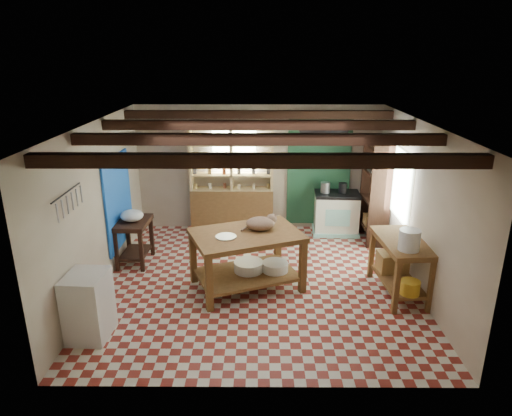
{
  "coord_description": "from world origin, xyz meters",
  "views": [
    {
      "loc": [
        0.01,
        -6.72,
        3.6
      ],
      "look_at": [
        -0.04,
        0.3,
        1.18
      ],
      "focal_mm": 32.0,
      "sensor_mm": 36.0,
      "label": 1
    }
  ],
  "objects_px": {
    "stove": "(336,213)",
    "white_cabinet": "(88,306)",
    "prep_table": "(134,242)",
    "cat": "(260,224)",
    "right_counter": "(399,267)",
    "work_table": "(247,260)"
  },
  "relations": [
    {
      "from": "white_cabinet",
      "to": "stove",
      "type": "bearing_deg",
      "value": 46.81
    },
    {
      "from": "cat",
      "to": "right_counter",
      "type": "bearing_deg",
      "value": -40.4
    },
    {
      "from": "prep_table",
      "to": "cat",
      "type": "bearing_deg",
      "value": -16.44
    },
    {
      "from": "stove",
      "to": "prep_table",
      "type": "distance_m",
      "value": 4.07
    },
    {
      "from": "white_cabinet",
      "to": "right_counter",
      "type": "distance_m",
      "value": 4.55
    },
    {
      "from": "prep_table",
      "to": "white_cabinet",
      "type": "height_order",
      "value": "white_cabinet"
    },
    {
      "from": "stove",
      "to": "right_counter",
      "type": "relative_size",
      "value": 0.71
    },
    {
      "from": "white_cabinet",
      "to": "cat",
      "type": "bearing_deg",
      "value": 36.52
    },
    {
      "from": "stove",
      "to": "white_cabinet",
      "type": "xyz_separation_m",
      "value": [
        -3.83,
        -3.67,
        0.01
      ]
    },
    {
      "from": "stove",
      "to": "white_cabinet",
      "type": "height_order",
      "value": "white_cabinet"
    },
    {
      "from": "white_cabinet",
      "to": "right_counter",
      "type": "xyz_separation_m",
      "value": [
        4.4,
        1.16,
        0.0
      ]
    },
    {
      "from": "stove",
      "to": "prep_table",
      "type": "height_order",
      "value": "stove"
    },
    {
      "from": "white_cabinet",
      "to": "right_counter",
      "type": "relative_size",
      "value": 0.71
    },
    {
      "from": "work_table",
      "to": "white_cabinet",
      "type": "bearing_deg",
      "value": -168.08
    },
    {
      "from": "work_table",
      "to": "prep_table",
      "type": "xyz_separation_m",
      "value": [
        -2.02,
        0.88,
        -0.07
      ]
    },
    {
      "from": "work_table",
      "to": "stove",
      "type": "height_order",
      "value": "work_table"
    },
    {
      "from": "work_table",
      "to": "stove",
      "type": "xyz_separation_m",
      "value": [
        1.79,
        2.31,
        -0.03
      ]
    },
    {
      "from": "work_table",
      "to": "cat",
      "type": "relative_size",
      "value": 3.6
    },
    {
      "from": "stove",
      "to": "prep_table",
      "type": "xyz_separation_m",
      "value": [
        -3.81,
        -1.44,
        -0.04
      ]
    },
    {
      "from": "cat",
      "to": "prep_table",
      "type": "bearing_deg",
      "value": 130.02
    },
    {
      "from": "white_cabinet",
      "to": "cat",
      "type": "distance_m",
      "value": 2.76
    },
    {
      "from": "right_counter",
      "to": "cat",
      "type": "relative_size",
      "value": 2.75
    }
  ]
}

